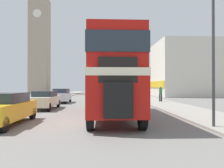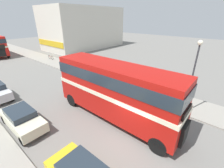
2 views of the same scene
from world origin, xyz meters
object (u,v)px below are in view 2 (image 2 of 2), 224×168
(double_decker_bus, at_px, (115,88))
(street_lamp, at_px, (194,68))
(pedestrian_walking, at_px, (83,63))
(bicycle_on_pavement, at_px, (51,57))
(car_parked_mid, at_px, (22,119))

(double_decker_bus, relative_size, street_lamp, 1.77)
(pedestrian_walking, bearing_deg, double_decker_bus, -118.62)
(pedestrian_walking, height_order, street_lamp, street_lamp)
(bicycle_on_pavement, bearing_deg, street_lamp, -94.31)
(car_parked_mid, xyz_separation_m, pedestrian_walking, (11.10, 6.49, 0.35))
(street_lamp, bearing_deg, double_decker_bus, 135.04)
(double_decker_bus, distance_m, pedestrian_walking, 12.43)
(car_parked_mid, relative_size, pedestrian_walking, 2.46)
(double_decker_bus, xyz_separation_m, bicycle_on_pavement, (5.99, 20.27, -2.14))
(double_decker_bus, xyz_separation_m, car_parked_mid, (-5.19, 4.34, -1.87))
(bicycle_on_pavement, xyz_separation_m, street_lamp, (-1.84, -24.41, 3.47))
(double_decker_bus, bearing_deg, pedestrian_walking, 61.38)
(car_parked_mid, height_order, bicycle_on_pavement, car_parked_mid)
(double_decker_bus, relative_size, pedestrian_walking, 5.99)
(bicycle_on_pavement, distance_m, street_lamp, 24.72)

